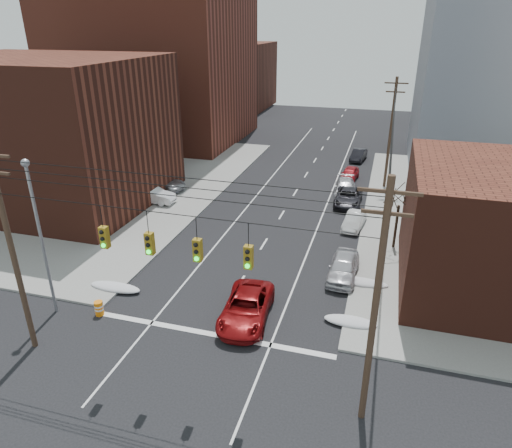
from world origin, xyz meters
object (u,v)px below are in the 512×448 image
Objects in this scene: red_pickup at (246,308)px; parked_car_c at (348,197)px; lot_car_c at (73,195)px; parked_car_e at (350,174)px; parked_car_a at (343,267)px; lot_car_d at (107,185)px; parked_car_f at (358,155)px; parked_car_d at (345,188)px; lot_car_b at (162,182)px; lot_car_a at (152,195)px; parked_car_b at (354,220)px; construction_barrel at (99,308)px.

red_pickup is 1.07× the size of parked_car_c.
parked_car_c is at bearing -93.69° from lot_car_c.
lot_car_c reaches higher than parked_car_c.
parked_car_c is at bearing -80.31° from parked_car_e.
parked_car_a is 0.89× the size of parked_car_c.
lot_car_c is 3.80m from lot_car_d.
parked_car_c is (3.80, 19.87, -0.05)m from red_pickup.
parked_car_f is (-0.27, 15.23, -0.05)m from parked_car_c.
lot_car_d reaches higher than parked_car_d.
lot_car_c is (-6.31, -5.70, 0.07)m from lot_car_b.
parked_car_e is 28.10m from lot_car_c.
lot_car_a is at bearing 128.14° from red_pickup.
parked_car_a is 1.04× the size of lot_car_a.
red_pickup is 35.27m from parked_car_f.
parked_car_a is 0.95× the size of parked_car_d.
lot_car_b is (-0.77, 3.64, -0.04)m from lot_car_a.
lot_car_b is 5.47m from lot_car_d.
parked_car_a is 1.15× the size of parked_car_e.
parked_car_a is 1.13× the size of parked_car_f.
parked_car_b is 0.75× the size of parked_car_c.
parked_car_c is 18.37m from lot_car_a.
parked_car_c is (-1.02, 13.60, -0.07)m from parked_car_a.
construction_barrel is at bearing -161.54° from lot_car_a.
lot_car_b is (-17.87, -8.60, 0.15)m from parked_car_e.
construction_barrel is (12.58, -14.81, -0.45)m from lot_car_c.
parked_car_e is 1.04× the size of lot_car_d.
red_pickup reaches higher than construction_barrel.
lot_car_d is (-19.68, 16.39, 0.04)m from red_pickup.
parked_car_c is 1.06× the size of parked_car_d.
lot_car_a is (-18.70, 8.61, 0.09)m from parked_car_a.
parked_car_f is (-1.29, 28.83, -0.11)m from parked_car_a.
lot_car_b is (-17.87, -3.91, 0.13)m from parked_car_d.
parked_car_c is 7.27m from parked_car_e.
lot_car_d is at bearing 124.95° from lot_car_b.
parked_car_e is 0.81× the size of lot_car_b.
red_pickup reaches higher than parked_car_e.
red_pickup is 24.57m from lot_car_c.
parked_car_a is at bearing -114.30° from lot_car_a.
parked_car_a is 28.86m from parked_car_f.
red_pickup reaches higher than parked_car_d.
parked_car_d is 23.69m from lot_car_d.
red_pickup reaches higher than parked_car_b.
parked_car_a is at bearing -89.60° from parked_car_d.
lot_car_b is at bearing -149.19° from parked_car_e.
parked_car_d is 0.94× the size of lot_car_c.
parked_car_b is 0.79× the size of parked_car_d.
lot_car_c reaches higher than construction_barrel.
red_pickup reaches higher than lot_car_b.
parked_car_c is 25.75m from lot_car_c.
lot_car_d is (-24.51, 1.73, 0.17)m from parked_car_b.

